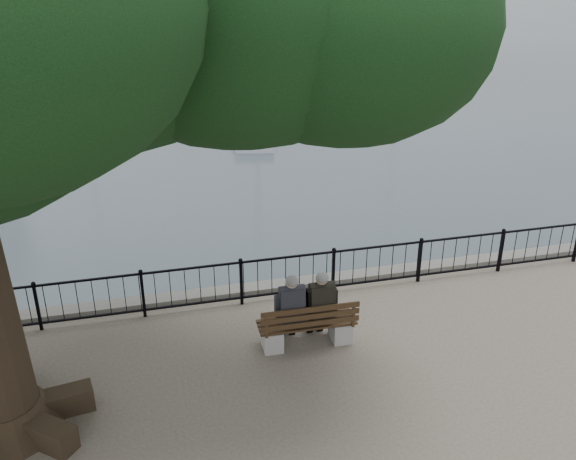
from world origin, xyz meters
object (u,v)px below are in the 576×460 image
object	(u,v)px
person_left	(290,312)
person_right	(319,308)
lion_monument	(178,10)
bench	(307,329)

from	to	relation	value
person_left	person_right	distance (m)	0.56
person_left	lion_monument	world-z (taller)	lion_monument
bench	person_right	world-z (taller)	person_right
person_left	person_right	xyz separation A→B (m)	(0.56, -0.01, 0.00)
person_right	lion_monument	size ratio (longest dim) A/B	0.18
person_right	lion_monument	distance (m)	49.13
person_left	lion_monument	bearing A→B (deg)	87.23
lion_monument	person_right	bearing A→B (deg)	-92.11
person_right	bench	bearing A→B (deg)	-158.41
bench	lion_monument	xyz separation A→B (m)	(2.07, 49.19, 0.82)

